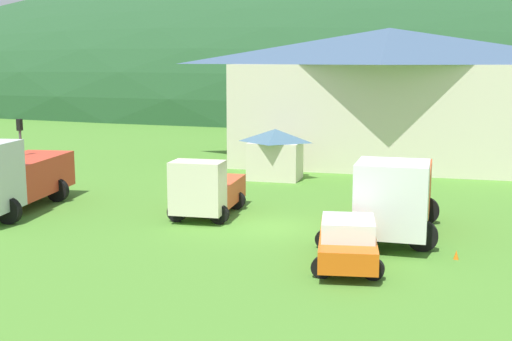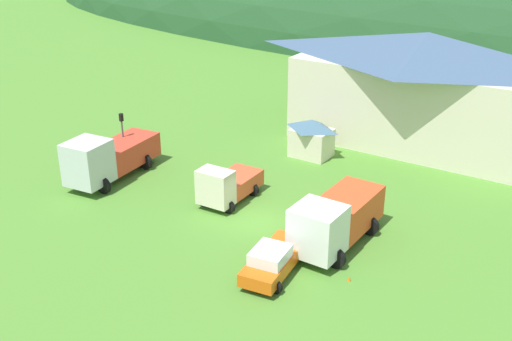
{
  "view_description": "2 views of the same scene",
  "coord_description": "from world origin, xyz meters",
  "px_view_note": "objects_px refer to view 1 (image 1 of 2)",
  "views": [
    {
      "loc": [
        6.19,
        -25.53,
        6.71
      ],
      "look_at": [
        -1.01,
        1.55,
        2.05
      ],
      "focal_mm": 46.79,
      "sensor_mm": 36.0,
      "label": 1
    },
    {
      "loc": [
        17.3,
        -26.59,
        17.3
      ],
      "look_at": [
        -2.26,
        3.2,
        1.64
      ],
      "focal_mm": 42.61,
      "sensor_mm": 36.0,
      "label": 2
    }
  ],
  "objects_px": {
    "depot_building": "(388,95)",
    "light_truck_cream": "(206,189)",
    "traffic_cone_near_pickup": "(358,211)",
    "service_pickup_orange": "(347,240)",
    "play_shed_cream": "(275,153)",
    "heavy_rig_white": "(396,193)",
    "traffic_light_west": "(21,151)",
    "tow_truck_silver": "(7,176)",
    "traffic_cone_mid_row": "(456,259)"
  },
  "relations": [
    {
      "from": "tow_truck_silver",
      "to": "traffic_cone_mid_row",
      "type": "xyz_separation_m",
      "value": [
        19.0,
        -2.17,
        -1.68
      ]
    },
    {
      "from": "light_truck_cream",
      "to": "traffic_cone_near_pickup",
      "type": "distance_m",
      "value": 6.92
    },
    {
      "from": "heavy_rig_white",
      "to": "traffic_light_west",
      "type": "xyz_separation_m",
      "value": [
        -17.57,
        1.8,
        0.79
      ]
    },
    {
      "from": "depot_building",
      "to": "heavy_rig_white",
      "type": "height_order",
      "value": "depot_building"
    },
    {
      "from": "tow_truck_silver",
      "to": "traffic_cone_near_pickup",
      "type": "xyz_separation_m",
      "value": [
        14.93,
        4.39,
        -1.68
      ]
    },
    {
      "from": "light_truck_cream",
      "to": "traffic_cone_mid_row",
      "type": "bearing_deg",
      "value": 67.62
    },
    {
      "from": "tow_truck_silver",
      "to": "traffic_cone_near_pickup",
      "type": "bearing_deg",
      "value": 100.48
    },
    {
      "from": "traffic_cone_near_pickup",
      "to": "traffic_cone_mid_row",
      "type": "xyz_separation_m",
      "value": [
        4.06,
        -6.56,
        0.0
      ]
    },
    {
      "from": "play_shed_cream",
      "to": "traffic_cone_near_pickup",
      "type": "height_order",
      "value": "play_shed_cream"
    },
    {
      "from": "service_pickup_orange",
      "to": "traffic_light_west",
      "type": "xyz_separation_m",
      "value": [
        -16.27,
        5.98,
        1.62
      ]
    },
    {
      "from": "light_truck_cream",
      "to": "traffic_cone_near_pickup",
      "type": "relative_size",
      "value": 7.99
    },
    {
      "from": "light_truck_cream",
      "to": "traffic_light_west",
      "type": "xyz_separation_m",
      "value": [
        -9.5,
        0.69,
        1.25
      ]
    },
    {
      "from": "play_shed_cream",
      "to": "light_truck_cream",
      "type": "bearing_deg",
      "value": -94.59
    },
    {
      "from": "service_pickup_orange",
      "to": "depot_building",
      "type": "bearing_deg",
      "value": 173.07
    },
    {
      "from": "heavy_rig_white",
      "to": "service_pickup_orange",
      "type": "height_order",
      "value": "heavy_rig_white"
    },
    {
      "from": "play_shed_cream",
      "to": "service_pickup_orange",
      "type": "height_order",
      "value": "play_shed_cream"
    },
    {
      "from": "depot_building",
      "to": "traffic_cone_near_pickup",
      "type": "relative_size",
      "value": 34.11
    },
    {
      "from": "tow_truck_silver",
      "to": "traffic_light_west",
      "type": "relative_size",
      "value": 1.95
    },
    {
      "from": "service_pickup_orange",
      "to": "traffic_light_west",
      "type": "height_order",
      "value": "traffic_light_west"
    },
    {
      "from": "play_shed_cream",
      "to": "traffic_cone_near_pickup",
      "type": "relative_size",
      "value": 5.15
    },
    {
      "from": "tow_truck_silver",
      "to": "service_pickup_orange",
      "type": "relative_size",
      "value": 1.51
    },
    {
      "from": "depot_building",
      "to": "traffic_cone_near_pickup",
      "type": "distance_m",
      "value": 14.66
    },
    {
      "from": "heavy_rig_white",
      "to": "traffic_light_west",
      "type": "height_order",
      "value": "traffic_light_west"
    },
    {
      "from": "traffic_cone_near_pickup",
      "to": "service_pickup_orange",
      "type": "bearing_deg",
      "value": -86.19
    },
    {
      "from": "play_shed_cream",
      "to": "tow_truck_silver",
      "type": "xyz_separation_m",
      "value": [
        -9.48,
        -11.32,
        0.2
      ]
    },
    {
      "from": "traffic_light_west",
      "to": "traffic_cone_near_pickup",
      "type": "xyz_separation_m",
      "value": [
        15.73,
        2.07,
        -2.44
      ]
    },
    {
      "from": "play_shed_cream",
      "to": "traffic_cone_mid_row",
      "type": "relative_size",
      "value": 4.88
    },
    {
      "from": "light_truck_cream",
      "to": "depot_building",
      "type": "bearing_deg",
      "value": 156.7
    },
    {
      "from": "light_truck_cream",
      "to": "traffic_light_west",
      "type": "bearing_deg",
      "value": -96.3
    },
    {
      "from": "depot_building",
      "to": "traffic_cone_near_pickup",
      "type": "bearing_deg",
      "value": -91.0
    },
    {
      "from": "depot_building",
      "to": "light_truck_cream",
      "type": "xyz_separation_m",
      "value": [
        -6.48,
        -16.72,
        -3.29
      ]
    },
    {
      "from": "depot_building",
      "to": "traffic_light_west",
      "type": "height_order",
      "value": "depot_building"
    },
    {
      "from": "play_shed_cream",
      "to": "service_pickup_orange",
      "type": "relative_size",
      "value": 0.6
    },
    {
      "from": "depot_building",
      "to": "traffic_cone_mid_row",
      "type": "xyz_separation_m",
      "value": [
        3.82,
        -20.52,
        -4.48
      ]
    },
    {
      "from": "traffic_light_west",
      "to": "play_shed_cream",
      "type": "bearing_deg",
      "value": 41.19
    },
    {
      "from": "depot_building",
      "to": "service_pickup_orange",
      "type": "height_order",
      "value": "depot_building"
    },
    {
      "from": "traffic_cone_mid_row",
      "to": "heavy_rig_white",
      "type": "bearing_deg",
      "value": 129.5
    },
    {
      "from": "play_shed_cream",
      "to": "traffic_cone_near_pickup",
      "type": "bearing_deg",
      "value": -51.75
    },
    {
      "from": "heavy_rig_white",
      "to": "traffic_light_west",
      "type": "relative_size",
      "value": 1.77
    },
    {
      "from": "light_truck_cream",
      "to": "play_shed_cream",
      "type": "bearing_deg",
      "value": 173.29
    },
    {
      "from": "service_pickup_orange",
      "to": "tow_truck_silver",
      "type": "bearing_deg",
      "value": -110.99
    },
    {
      "from": "service_pickup_orange",
      "to": "traffic_cone_mid_row",
      "type": "distance_m",
      "value": 3.91
    },
    {
      "from": "light_truck_cream",
      "to": "traffic_light_west",
      "type": "relative_size",
      "value": 1.2
    },
    {
      "from": "service_pickup_orange",
      "to": "traffic_light_west",
      "type": "distance_m",
      "value": 17.41
    },
    {
      "from": "tow_truck_silver",
      "to": "heavy_rig_white",
      "type": "bearing_deg",
      "value": 85.89
    },
    {
      "from": "depot_building",
      "to": "traffic_cone_near_pickup",
      "type": "height_order",
      "value": "depot_building"
    },
    {
      "from": "service_pickup_orange",
      "to": "heavy_rig_white",
      "type": "bearing_deg",
      "value": 154.99
    },
    {
      "from": "depot_building",
      "to": "traffic_light_west",
      "type": "distance_m",
      "value": 22.72
    },
    {
      "from": "tow_truck_silver",
      "to": "traffic_cone_mid_row",
      "type": "height_order",
      "value": "tow_truck_silver"
    },
    {
      "from": "light_truck_cream",
      "to": "heavy_rig_white",
      "type": "height_order",
      "value": "heavy_rig_white"
    }
  ]
}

